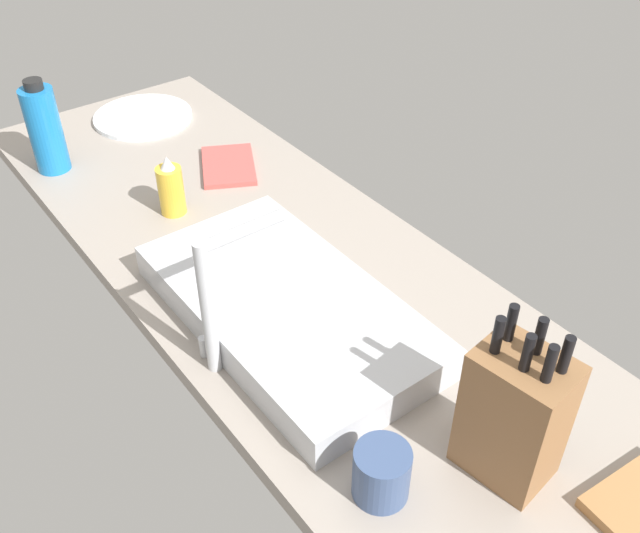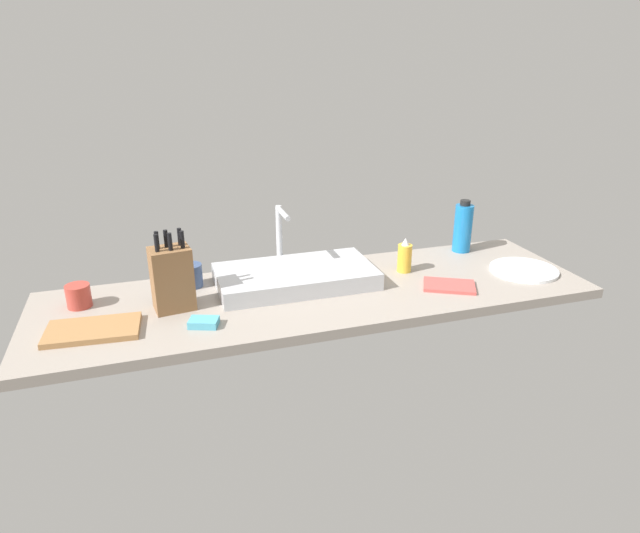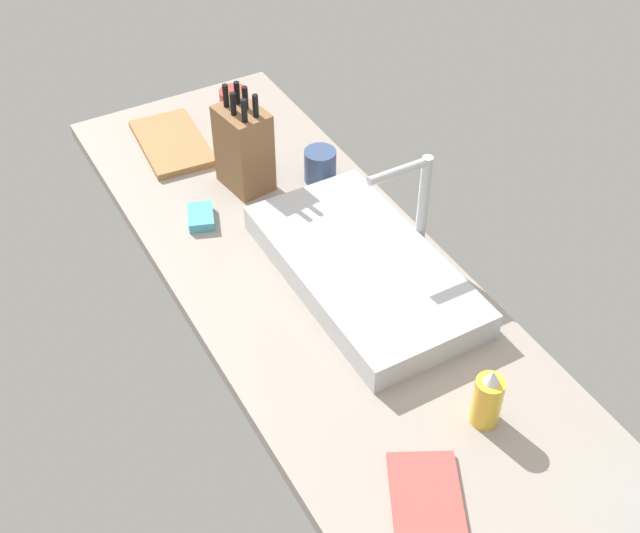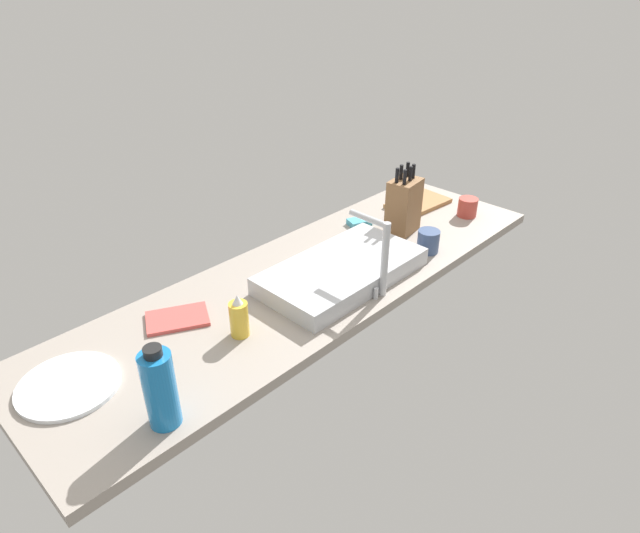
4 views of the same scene
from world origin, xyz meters
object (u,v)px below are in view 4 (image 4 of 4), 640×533
at_px(knife_block, 404,205).
at_px(ceramic_cup, 428,241).
at_px(coffee_mug, 467,207).
at_px(dish_sponge, 359,222).
at_px(dinner_plate, 69,385).
at_px(cutting_board, 418,203).
at_px(water_bottle, 160,389).
at_px(faucet, 380,251).
at_px(soap_bottle, 239,318).
at_px(sink_basin, 342,271).
at_px(dish_towel, 177,319).

distance_m(knife_block, ceramic_cup, 0.20).
relative_size(coffee_mug, dish_sponge, 0.89).
height_order(ceramic_cup, dish_sponge, ceramic_cup).
relative_size(dinner_plate, ceramic_cup, 3.06).
height_order(cutting_board, water_bottle, water_bottle).
relative_size(faucet, water_bottle, 1.16).
relative_size(soap_bottle, dish_sponge, 1.52).
bearing_deg(cutting_board, knife_block, 21.31).
distance_m(faucet, water_bottle, 0.79).
height_order(cutting_board, dinner_plate, cutting_board).
xyz_separation_m(soap_bottle, ceramic_cup, (-0.80, 0.10, -0.02)).
bearing_deg(dinner_plate, ceramic_cup, 168.86).
xyz_separation_m(coffee_mug, dish_sponge, (0.38, -0.27, -0.03)).
bearing_deg(cutting_board, dinner_plate, 0.87).
height_order(cutting_board, soap_bottle, soap_bottle).
height_order(soap_bottle, water_bottle, water_bottle).
bearing_deg(dinner_plate, cutting_board, -179.13).
distance_m(sink_basin, knife_block, 0.45).
relative_size(faucet, dish_sponge, 2.87).
distance_m(faucet, coffee_mug, 0.74).
bearing_deg(coffee_mug, dish_towel, -10.44).
relative_size(water_bottle, ceramic_cup, 2.64).
bearing_deg(dish_sponge, ceramic_cup, 90.90).
bearing_deg(cutting_board, faucet, 25.00).
xyz_separation_m(sink_basin, water_bottle, (0.77, 0.14, 0.07)).
xyz_separation_m(cutting_board, soap_bottle, (1.13, 0.17, 0.05)).
relative_size(knife_block, dish_sponge, 3.02).
bearing_deg(dish_sponge, faucet, 47.30).
bearing_deg(ceramic_cup, coffee_mug, -170.90).
bearing_deg(knife_block, dish_towel, -15.18).
bearing_deg(water_bottle, coffee_mug, -176.32).
xyz_separation_m(dish_towel, coffee_mug, (-1.27, 0.23, 0.03)).
bearing_deg(coffee_mug, dinner_plate, -6.51).
height_order(sink_basin, dinner_plate, sink_basin).
height_order(faucet, dish_towel, faucet).
height_order(dinner_plate, ceramic_cup, ceramic_cup).
xyz_separation_m(sink_basin, faucet, (-0.02, 0.14, 0.12)).
distance_m(coffee_mug, dish_sponge, 0.47).
relative_size(knife_block, ceramic_cup, 3.21).
bearing_deg(dinner_plate, faucet, 162.17).
bearing_deg(dish_towel, sink_basin, 159.53).
relative_size(water_bottle, dish_towel, 1.22).
xyz_separation_m(sink_basin, dish_sponge, (-0.36, -0.23, -0.02)).
xyz_separation_m(water_bottle, dish_towel, (-0.25, -0.33, -0.10)).
distance_m(sink_basin, dinner_plate, 0.90).
height_order(knife_block, cutting_board, knife_block).
relative_size(faucet, ceramic_cup, 3.06).
distance_m(soap_bottle, dish_sponge, 0.83).
height_order(sink_basin, cutting_board, sink_basin).
distance_m(knife_block, cutting_board, 0.29).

